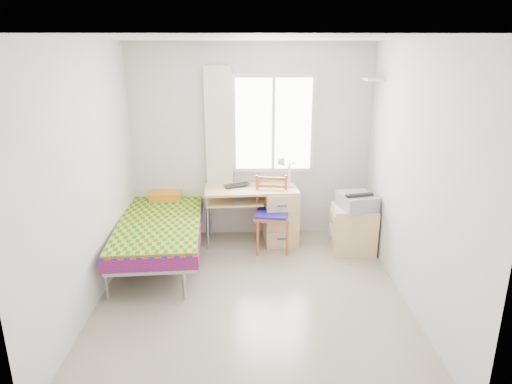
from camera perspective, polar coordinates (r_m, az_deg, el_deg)
floor at (r=4.97m, az=-0.51°, el=-12.90°), size 3.50×3.50×0.00m
ceiling at (r=4.27m, az=-0.61°, el=18.65°), size 3.50×3.50×0.00m
wall_back at (r=6.15m, az=-0.66°, el=6.20°), size 3.20×0.00×3.20m
wall_left at (r=4.72m, az=-20.39°, el=1.47°), size 0.00×3.50×3.50m
wall_right at (r=4.73m, az=19.20°, el=1.65°), size 0.00×3.50×3.50m
window at (r=6.09m, az=2.18°, el=8.47°), size 1.10×0.04×1.30m
curtain at (r=6.06m, az=-4.67°, el=7.42°), size 0.35×0.05×1.70m
floating_shelf at (r=5.88m, az=14.42°, el=13.50°), size 0.20×0.32×0.03m
bed at (r=5.77m, az=-11.72°, el=-3.84°), size 1.14×2.19×0.92m
desk at (r=6.10m, az=2.41°, el=-2.58°), size 1.25×0.64×0.76m
chair at (r=5.86m, az=2.05°, el=-2.16°), size 0.48×0.48×0.96m
cabinet at (r=6.00m, az=12.01°, el=-4.54°), size 0.57×0.51×0.59m
printer at (r=5.84m, az=12.50°, el=-1.06°), size 0.49×0.53×0.20m
laptop at (r=6.00m, az=-2.18°, el=0.69°), size 0.42×0.37×0.03m
pen_cup at (r=6.09m, az=0.28°, el=1.30°), size 0.09×0.09×0.09m
task_lamp at (r=5.86m, az=3.70°, el=2.85°), size 0.23×0.33×0.43m
book at (r=6.04m, az=-2.75°, el=-1.00°), size 0.23×0.27×0.02m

